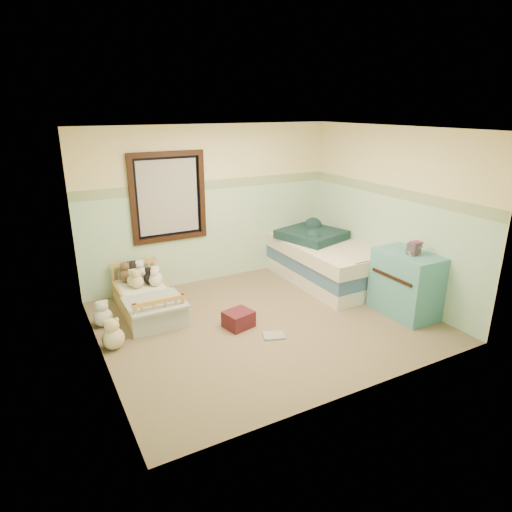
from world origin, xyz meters
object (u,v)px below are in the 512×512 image
twin_bed_frame (323,275)px  floor_book (274,336)px  plush_floor_tan (113,338)px  red_pillow (239,319)px  dresser (406,284)px  toddler_bed_frame (147,306)px  plush_floor_cream (103,317)px

twin_bed_frame → floor_book: bearing=-143.7°
twin_bed_frame → floor_book: size_ratio=7.80×
twin_bed_frame → plush_floor_tan: bearing=-170.8°
red_pillow → twin_bed_frame: bearing=21.9°
twin_bed_frame → dresser: dresser is taller
toddler_bed_frame → plush_floor_tan: 1.02m
plush_floor_cream → toddler_bed_frame: bearing=13.6°
plush_floor_cream → plush_floor_tan: (0.00, -0.66, 0.01)m
twin_bed_frame → dresser: size_ratio=2.34×
plush_floor_cream → red_pillow: 1.78m
toddler_bed_frame → plush_floor_tan: plush_floor_tan is taller
toddler_bed_frame → floor_book: toddler_bed_frame is taller
toddler_bed_frame → plush_floor_tan: (-0.62, -0.81, 0.04)m
twin_bed_frame → plush_floor_cream: bearing=178.5°
toddler_bed_frame → dresser: (3.14, -1.75, 0.35)m
toddler_bed_frame → plush_floor_cream: plush_floor_cream is taller
toddler_bed_frame → dresser: dresser is taller
dresser → plush_floor_tan: bearing=165.9°
toddler_bed_frame → plush_floor_tan: bearing=-127.8°
toddler_bed_frame → plush_floor_cream: (-0.62, -0.15, 0.03)m
plush_floor_cream → dresser: (3.76, -1.60, 0.32)m
plush_floor_tan → twin_bed_frame: (3.50, 0.56, -0.02)m
red_pillow → floor_book: (0.27, -0.45, -0.10)m
toddler_bed_frame → plush_floor_cream: bearing=-166.4°
plush_floor_tan → dresser: size_ratio=0.30×
twin_bed_frame → red_pillow: size_ratio=5.97×
toddler_bed_frame → floor_book: bearing=-50.7°
plush_floor_tan → twin_bed_frame: 3.55m
plush_floor_tan → floor_book: plush_floor_tan is taller
plush_floor_cream → dresser: size_ratio=0.28×
toddler_bed_frame → floor_book: (1.20, -1.47, -0.08)m
toddler_bed_frame → twin_bed_frame: bearing=-4.8°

